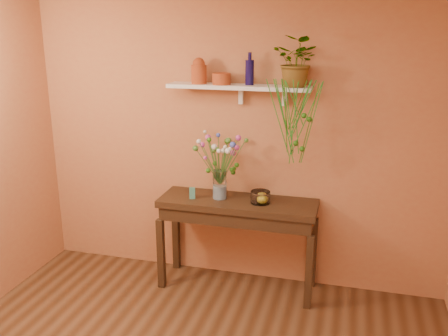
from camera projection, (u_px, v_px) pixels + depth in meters
The scene contains 13 objects.
room at pixel (153, 225), 2.79m from camera, with size 4.04×4.04×2.70m.
sideboard at pixel (238, 213), 4.55m from camera, with size 1.47×0.47×0.89m.
wall_shelf at pixel (240, 87), 4.35m from camera, with size 1.30×0.24×0.19m.
terracotta_jug at pixel (199, 71), 4.39m from camera, with size 0.17×0.17×0.23m.
terracotta_pot at pixel (221, 79), 4.34m from camera, with size 0.17×0.17×0.10m, color #A7371A.
blue_bottle at pixel (250, 72), 4.30m from camera, with size 0.09×0.09×0.28m.
spider_plant at pixel (298, 61), 4.13m from camera, with size 0.39×0.34×0.43m, color #2A6414.
plant_fronds at pixel (298, 122), 4.12m from camera, with size 0.48×0.32×0.75m.
glass_vase at pixel (220, 187), 4.53m from camera, with size 0.13×0.13×0.27m.
bouquet at pixel (221, 151), 4.44m from camera, with size 0.46×0.48×0.47m.
glass_bowl at pixel (260, 198), 4.44m from camera, with size 0.18×0.18×0.11m.
lemon at pixel (262, 199), 4.42m from camera, with size 0.08×0.08×0.08m, color yellow.
carton at pixel (192, 193), 4.54m from camera, with size 0.05×0.04×0.11m, color teal.
Camera 1 is at (1.07, -2.39, 2.45)m, focal length 39.05 mm.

